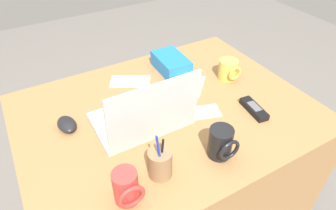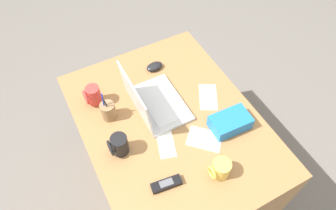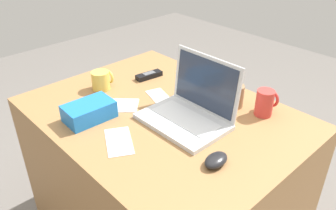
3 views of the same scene
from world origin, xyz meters
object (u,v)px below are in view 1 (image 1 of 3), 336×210
(laptop, at_px, (144,116))
(cordless_phone, at_px, (254,109))
(coffee_mug_white, at_px, (221,143))
(computer_mouse, at_px, (67,124))
(coffee_mug_spare, at_px, (126,188))
(snack_bag, at_px, (171,64))
(pen_holder, at_px, (160,163))
(coffee_mug_tall, at_px, (228,70))

(laptop, height_order, cordless_phone, laptop)
(cordless_phone, bearing_deg, coffee_mug_white, 24.14)
(computer_mouse, height_order, coffee_mug_spare, coffee_mug_spare)
(computer_mouse, bearing_deg, snack_bag, -169.32)
(laptop, height_order, coffee_mug_white, laptop)
(laptop, height_order, snack_bag, laptop)
(coffee_mug_spare, relative_size, pen_holder, 0.63)
(pen_holder, bearing_deg, snack_bag, -123.41)
(coffee_mug_tall, distance_m, snack_bag, 0.26)
(laptop, bearing_deg, coffee_mug_spare, 55.04)
(coffee_mug_spare, height_order, snack_bag, coffee_mug_spare)
(laptop, xyz_separation_m, coffee_mug_spare, (0.18, 0.25, 0.01))
(cordless_phone, height_order, pen_holder, pen_holder)
(laptop, distance_m, pen_holder, 0.22)
(coffee_mug_white, bearing_deg, coffee_mug_tall, -131.79)
(coffee_mug_spare, xyz_separation_m, cordless_phone, (-0.58, -0.12, -0.04))
(pen_holder, bearing_deg, coffee_mug_spare, 15.55)
(coffee_mug_white, distance_m, snack_bag, 0.54)
(pen_holder, bearing_deg, cordless_phone, -169.48)
(computer_mouse, relative_size, coffee_mug_spare, 0.89)
(snack_bag, bearing_deg, coffee_mug_tall, 135.57)
(snack_bag, bearing_deg, coffee_mug_spare, 49.73)
(coffee_mug_white, bearing_deg, coffee_mug_spare, 1.17)
(coffee_mug_white, height_order, pen_holder, pen_holder)
(coffee_mug_tall, bearing_deg, computer_mouse, -2.36)
(coffee_mug_tall, bearing_deg, pen_holder, 31.80)
(coffee_mug_white, xyz_separation_m, coffee_mug_spare, (0.33, 0.01, 0.00))
(coffee_mug_spare, bearing_deg, coffee_mug_tall, -151.01)
(coffee_mug_white, relative_size, cordless_phone, 0.77)
(laptop, distance_m, snack_bag, 0.40)
(cordless_phone, height_order, snack_bag, snack_bag)
(coffee_mug_tall, xyz_separation_m, coffee_mug_spare, (0.64, 0.35, 0.01))
(coffee_mug_white, relative_size, coffee_mug_spare, 0.98)
(coffee_mug_white, height_order, coffee_mug_spare, coffee_mug_spare)
(cordless_phone, bearing_deg, laptop, -18.27)
(coffee_mug_tall, height_order, cordless_phone, coffee_mug_tall)
(laptop, xyz_separation_m, snack_bag, (-0.28, -0.28, -0.02))
(coffee_mug_tall, height_order, snack_bag, coffee_mug_tall)
(coffee_mug_white, relative_size, pen_holder, 0.61)
(laptop, relative_size, pen_holder, 1.92)
(coffee_mug_white, xyz_separation_m, cordless_phone, (-0.25, -0.11, -0.04))
(coffee_mug_tall, distance_m, coffee_mug_spare, 0.73)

